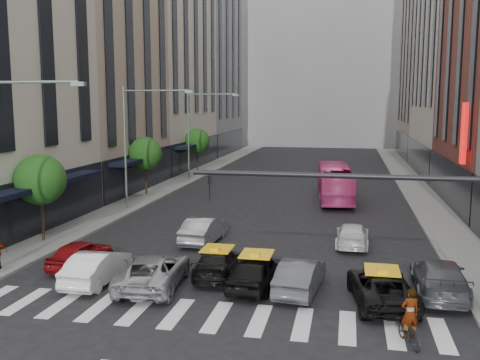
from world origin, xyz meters
The scene contains 28 objects.
ground centered at (0.00, 0.00, 0.00)m, with size 160.00×160.00×0.00m, color black.
sidewalk_left centered at (-11.50, 30.00, 0.07)m, with size 3.00×96.00×0.15m, color slate.
sidewalk_right centered at (11.50, 30.00, 0.07)m, with size 3.00×96.00×0.15m, color slate.
building_left_b centered at (-17.00, 28.00, 12.00)m, with size 8.00×16.00×24.00m, color tan.
building_left_c centered at (-17.00, 46.00, 18.00)m, with size 8.00×20.00×36.00m, color beige.
building_left_d centered at (-17.00, 65.00, 15.00)m, with size 8.00×18.00×30.00m, color gray.
building_right_d centered at (17.00, 65.00, 14.00)m, with size 8.00×18.00×28.00m, color tan.
building_far centered at (0.00, 85.00, 18.00)m, with size 30.00×10.00×36.00m, color gray.
tree_near centered at (-11.80, 10.00, 3.65)m, with size 2.88×2.88×4.95m.
tree_mid centered at (-11.80, 26.00, 3.65)m, with size 2.88×2.88×4.95m.
tree_far centered at (-11.80, 42.00, 3.65)m, with size 2.88×2.88×4.95m.
streetlamp_mid centered at (-10.04, 20.00, 5.90)m, with size 5.38×0.25×9.00m.
streetlamp_far centered at (-10.04, 36.00, 5.90)m, with size 5.38×0.25×9.00m.
traffic_signal centered at (7.69, -1.00, 4.47)m, with size 10.10×0.20×6.00m.
liberty_sign centered at (12.60, 20.00, 6.00)m, with size 0.30×0.70×4.00m.
car_red centered at (-7.40, 6.11, 0.68)m, with size 1.61×4.01×1.36m, color maroon.
car_white_front centered at (-5.58, 4.19, 0.72)m, with size 1.53×4.39×1.45m, color silver.
car_silver centered at (-2.90, 4.15, 0.73)m, with size 2.43×5.27×1.46m, color #9E9EA3.
taxi_left centered at (-0.53, 6.13, 0.65)m, with size 1.81×4.45×1.29m, color black.
taxi_center centered at (1.51, 4.92, 0.75)m, with size 1.77×4.40×1.50m, color black.
car_grey_mid centered at (3.41, 4.83, 0.72)m, with size 1.52×4.37×1.44m, color #3F4046.
taxi_right centered at (6.70, 4.12, 0.68)m, with size 2.27×4.92×1.37m, color black.
car_grey_curb centered at (9.13, 5.65, 0.75)m, with size 2.09×5.15×1.50m, color #474A50.
car_row2_left centered at (-2.76, 11.89, 0.75)m, with size 1.59×4.57×1.51m, color gray.
car_row2_right centered at (5.60, 12.81, 0.63)m, with size 1.78×4.37×1.27m, color silver.
bus centered at (4.23, 27.02, 1.48)m, with size 2.48×10.60×2.95m, color #DB4087.
motorcycle centered at (7.39, 0.48, 0.40)m, with size 0.53×1.53×0.81m, color black.
rider centered at (7.39, 0.48, 1.66)m, with size 0.62×0.41×1.71m, color gray.
Camera 1 is at (5.25, -17.05, 7.95)m, focal length 40.00 mm.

